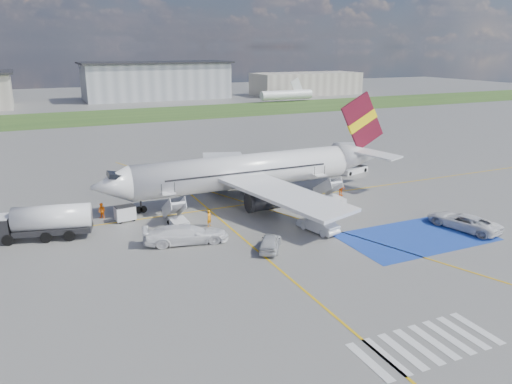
% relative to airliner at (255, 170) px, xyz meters
% --- Properties ---
extents(ground, '(400.00, 400.00, 0.00)m').
position_rel_airliner_xyz_m(ground, '(-1.51, -14.00, -3.39)').
color(ground, '#60605E').
rests_on(ground, ground).
extents(grass_strip, '(400.00, 30.00, 0.01)m').
position_rel_airliner_xyz_m(grass_strip, '(-1.51, 81.00, -3.39)').
color(grass_strip, '#2D4C1E').
rests_on(grass_strip, ground).
extents(taxiway_line_main, '(120.00, 0.20, 0.01)m').
position_rel_airliner_xyz_m(taxiway_line_main, '(-1.51, -2.00, -3.39)').
color(taxiway_line_main, gold).
rests_on(taxiway_line_main, ground).
extents(taxiway_line_cross, '(0.20, 60.00, 0.01)m').
position_rel_airliner_xyz_m(taxiway_line_cross, '(-6.51, -24.00, -3.39)').
color(taxiway_line_cross, gold).
rests_on(taxiway_line_cross, ground).
extents(taxiway_line_diag, '(20.71, 56.45, 0.01)m').
position_rel_airliner_xyz_m(taxiway_line_diag, '(-1.51, -2.00, -3.39)').
color(taxiway_line_diag, gold).
rests_on(taxiway_line_diag, ground).
extents(staging_box, '(14.00, 8.00, 0.01)m').
position_rel_airliner_xyz_m(staging_box, '(8.49, -18.00, -3.39)').
color(staging_box, '#1B3DA3').
rests_on(staging_box, ground).
extents(crosswalk, '(9.00, 4.00, 0.01)m').
position_rel_airliner_xyz_m(crosswalk, '(-3.31, -32.00, -3.39)').
color(crosswalk, silver).
rests_on(crosswalk, ground).
extents(terminal_centre, '(48.00, 18.00, 12.00)m').
position_rel_airliner_xyz_m(terminal_centre, '(18.49, 121.00, 2.61)').
color(terminal_centre, gray).
rests_on(terminal_centre, ground).
extents(terminal_east, '(40.00, 16.00, 8.00)m').
position_rel_airliner_xyz_m(terminal_east, '(73.49, 114.00, 0.61)').
color(terminal_east, gray).
rests_on(terminal_east, ground).
extents(airliner, '(36.81, 32.95, 11.92)m').
position_rel_airliner_xyz_m(airliner, '(0.00, 0.00, 0.00)').
color(airliner, silver).
rests_on(airliner, ground).
extents(airstairs_fwd, '(1.90, 5.20, 3.60)m').
position_rel_airliner_xyz_m(airstairs_fwd, '(-11.01, -5.30, -2.77)').
color(airstairs_fwd, silver).
rests_on(airstairs_fwd, ground).
extents(airstairs_aft, '(1.90, 5.20, 3.60)m').
position_rel_airliner_xyz_m(airstairs_aft, '(7.49, -5.30, -2.77)').
color(airstairs_aft, silver).
rests_on(airstairs_aft, ground).
extents(fuel_tanker, '(9.67, 4.54, 3.20)m').
position_rel_airliner_xyz_m(fuel_tanker, '(-23.66, -3.60, -2.05)').
color(fuel_tanker, black).
rests_on(fuel_tanker, ground).
extents(gpu_cart, '(2.12, 1.51, 1.65)m').
position_rel_airliner_xyz_m(gpu_cart, '(-15.55, -1.90, -2.65)').
color(gpu_cart, silver).
rests_on(gpu_cart, ground).
extents(belt_loader, '(5.11, 2.95, 1.48)m').
position_rel_airliner_xyz_m(belt_loader, '(17.93, 5.20, -3.02)').
color(belt_loader, silver).
rests_on(belt_loader, ground).
extents(car_silver_a, '(3.71, 4.41, 1.42)m').
position_rel_airliner_xyz_m(car_silver_a, '(-5.38, -14.98, -2.68)').
color(car_silver_a, '#B7B9BE').
rests_on(car_silver_a, ground).
extents(car_silver_b, '(2.60, 4.76, 1.49)m').
position_rel_airliner_xyz_m(car_silver_b, '(0.82, -12.86, -2.65)').
color(car_silver_b, silver).
rests_on(car_silver_b, ground).
extents(van_white_a, '(3.69, 5.89, 2.05)m').
position_rel_airliner_xyz_m(van_white_a, '(14.22, -18.19, -2.37)').
color(van_white_a, silver).
rests_on(van_white_a, ground).
extents(van_white_b, '(6.12, 3.48, 2.26)m').
position_rel_airliner_xyz_m(van_white_b, '(-11.62, -10.27, -2.27)').
color(van_white_b, white).
rests_on(van_white_b, ground).
extents(crew_fwd, '(0.73, 0.67, 1.67)m').
position_rel_airliner_xyz_m(crew_fwd, '(-8.19, -6.93, -2.56)').
color(crew_fwd, orange).
rests_on(crew_fwd, ground).
extents(crew_nose, '(1.03, 1.04, 1.70)m').
position_rel_airliner_xyz_m(crew_nose, '(-17.61, -0.15, -2.54)').
color(crew_nose, orange).
rests_on(crew_nose, ground).
extents(crew_aft, '(0.72, 1.22, 1.96)m').
position_rel_airliner_xyz_m(crew_aft, '(9.76, -3.60, -2.41)').
color(crew_aft, '#E85B0C').
rests_on(crew_aft, ground).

